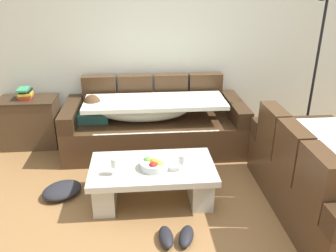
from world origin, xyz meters
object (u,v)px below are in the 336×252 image
object	(u,v)px
side_cabinet	(30,122)
floor_lamp	(314,63)
couch_along_wall	(153,124)
pair_of_shoes	(176,237)
wine_glass_near_left	(115,163)
open_magazine	(176,166)
fruit_bowl	(155,164)
couch_near_window	(326,181)
wine_glass_near_right	(182,160)
book_stack_on_cabinet	(25,93)
crumpled_garment	(62,190)
coffee_table	(153,179)

from	to	relation	value
side_cabinet	floor_lamp	bearing A→B (deg)	-6.30
couch_along_wall	pair_of_shoes	xyz separation A→B (m)	(0.11, -1.77, -0.29)
couch_along_wall	wine_glass_near_left	size ratio (longest dim) A/B	13.38
couch_along_wall	open_magazine	xyz separation A→B (m)	(0.17, -1.18, 0.05)
fruit_bowl	open_magazine	distance (m)	0.21
couch_near_window	wine_glass_near_right	size ratio (longest dim) A/B	10.73
fruit_bowl	floor_lamp	world-z (taller)	floor_lamp
book_stack_on_cabinet	pair_of_shoes	size ratio (longest dim) A/B	0.64
side_cabinet	pair_of_shoes	bearing A→B (deg)	-49.79
fruit_bowl	wine_glass_near_right	distance (m)	0.27
wine_glass_near_right	side_cabinet	distance (m)	2.34
couch_near_window	side_cabinet	size ratio (longest dim) A/B	2.47
couch_along_wall	open_magazine	bearing A→B (deg)	-81.76
couch_near_window	wine_glass_near_left	size ratio (longest dim) A/B	10.73
wine_glass_near_right	crumpled_garment	size ratio (longest dim) A/B	0.42
book_stack_on_cabinet	couch_near_window	bearing A→B (deg)	-28.86
open_magazine	book_stack_on_cabinet	size ratio (longest dim) A/B	1.30
wine_glass_near_right	book_stack_on_cabinet	distance (m)	2.35
fruit_bowl	couch_along_wall	bearing A→B (deg)	88.39
open_magazine	side_cabinet	bearing A→B (deg)	159.18
fruit_bowl	open_magazine	xyz separation A→B (m)	(0.20, 0.01, -0.04)
couch_near_window	floor_lamp	bearing A→B (deg)	-16.87
coffee_table	open_magazine	size ratio (longest dim) A/B	4.29
wine_glass_near_left	crumpled_garment	world-z (taller)	wine_glass_near_left
coffee_table	wine_glass_near_left	xyz separation A→B (m)	(-0.34, -0.13, 0.26)
book_stack_on_cabinet	floor_lamp	distance (m)	3.54
wine_glass_near_left	wine_glass_near_right	distance (m)	0.62
couch_near_window	open_magazine	size ratio (longest dim) A/B	6.36
couch_near_window	crumpled_garment	size ratio (longest dim) A/B	4.45
open_magazine	side_cabinet	world-z (taller)	side_cabinet
couch_near_window	couch_along_wall	bearing A→B (deg)	45.78
couch_near_window	crumpled_garment	world-z (taller)	couch_near_window
coffee_table	floor_lamp	size ratio (longest dim) A/B	0.62
couch_along_wall	fruit_bowl	size ratio (longest dim) A/B	7.93
wine_glass_near_left	side_cabinet	size ratio (longest dim) A/B	0.23
couch_near_window	pair_of_shoes	size ratio (longest dim) A/B	5.28
couch_near_window	crumpled_garment	bearing A→B (deg)	79.17
wine_glass_near_right	couch_along_wall	bearing A→B (deg)	99.84
side_cabinet	pair_of_shoes	distance (m)	2.63
fruit_bowl	side_cabinet	xyz separation A→B (m)	(-1.54, 1.42, -0.10)
fruit_bowl	wine_glass_near_left	size ratio (longest dim) A/B	1.69
book_stack_on_cabinet	open_magazine	bearing A→B (deg)	-38.82
couch_along_wall	crumpled_garment	bearing A→B (deg)	-134.06
fruit_bowl	crumpled_garment	bearing A→B (deg)	168.45
crumpled_garment	wine_glass_near_right	bearing A→B (deg)	-12.39
crumpled_garment	open_magazine	bearing A→B (deg)	-8.80
coffee_table	floor_lamp	world-z (taller)	floor_lamp
coffee_table	side_cabinet	distance (m)	2.05
wine_glass_near_left	wine_glass_near_right	bearing A→B (deg)	1.08
pair_of_shoes	crumpled_garment	bearing A→B (deg)	144.71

